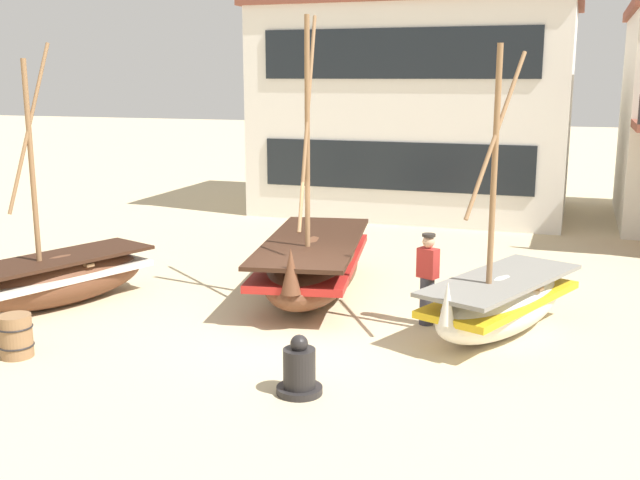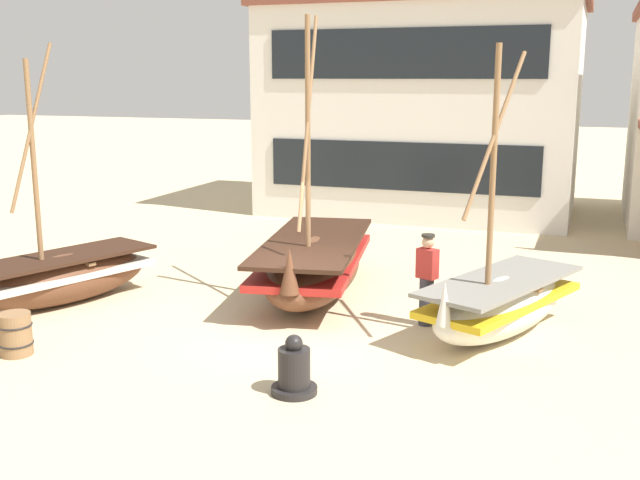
# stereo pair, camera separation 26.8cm
# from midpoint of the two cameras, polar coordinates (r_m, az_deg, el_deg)

# --- Properties ---
(ground_plane) EXTENTS (120.00, 120.00, 0.00)m
(ground_plane) POSITION_cam_midpoint_polar(r_m,az_deg,el_deg) (13.78, -1.90, -6.54)
(ground_plane) COLOR #CCB78E
(fishing_boat_near_left) EXTENTS (2.62, 3.91, 4.94)m
(fishing_boat_near_left) POSITION_cam_midpoint_polar(r_m,az_deg,el_deg) (13.61, 12.82, -4.56)
(fishing_boat_near_left) COLOR silver
(fishing_boat_near_left) RESTS_ON ground
(fishing_boat_centre_large) EXTENTS (2.69, 5.25, 5.59)m
(fishing_boat_centre_large) POSITION_cam_midpoint_polar(r_m,az_deg,el_deg) (15.60, -1.05, -1.81)
(fishing_boat_centre_large) COLOR brown
(fishing_boat_centre_large) RESTS_ON ground
(fishing_boat_far_right) EXTENTS (2.49, 3.87, 5.04)m
(fishing_boat_far_right) POSITION_cam_midpoint_polar(r_m,az_deg,el_deg) (15.86, -19.30, -2.63)
(fishing_boat_far_right) COLOR brown
(fishing_boat_far_right) RESTS_ON ground
(fisherman_by_hull) EXTENTS (0.42, 0.34, 1.68)m
(fisherman_by_hull) POSITION_cam_midpoint_polar(r_m,az_deg,el_deg) (13.80, 7.52, -3.00)
(fisherman_by_hull) COLOR #33333D
(fisherman_by_hull) RESTS_ON ground
(capstan_winch) EXTENTS (0.66, 0.66, 0.87)m
(capstan_winch) POSITION_cam_midpoint_polar(r_m,az_deg,el_deg) (10.92, -2.28, -9.80)
(capstan_winch) COLOR black
(capstan_winch) RESTS_ON ground
(wooden_barrel) EXTENTS (0.56, 0.56, 0.70)m
(wooden_barrel) POSITION_cam_midpoint_polar(r_m,az_deg,el_deg) (13.24, -22.41, -6.69)
(wooden_barrel) COLOR olive
(wooden_barrel) RESTS_ON ground
(harbor_building_main) EXTENTS (10.13, 6.51, 6.84)m
(harbor_building_main) POSITION_cam_midpoint_polar(r_m,az_deg,el_deg) (25.78, 6.99, 9.90)
(harbor_building_main) COLOR white
(harbor_building_main) RESTS_ON ground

